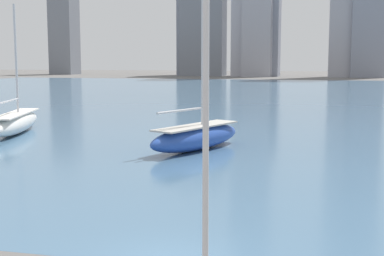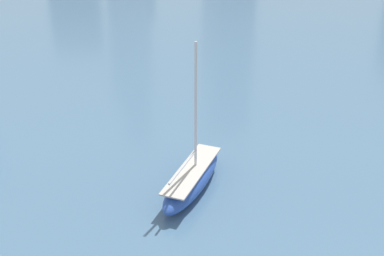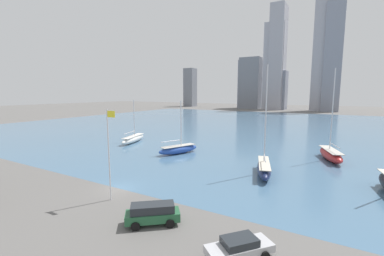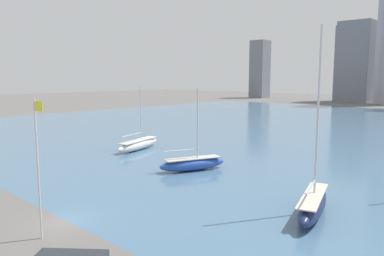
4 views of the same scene
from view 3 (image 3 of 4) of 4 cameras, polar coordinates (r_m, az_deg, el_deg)
ground_plane at (r=34.57m, az=-15.92°, el=-12.81°), size 500.00×500.00×0.00m
harbor_water at (r=96.02m, az=15.50°, el=0.36°), size 180.00×140.00×0.00m
flag_pole at (r=29.79m, az=-17.93°, el=-4.98°), size 1.24×0.14×10.25m
distant_city_skyline at (r=193.81m, az=24.06°, el=11.59°), size 195.64×22.42×72.57m
sailboat_navy at (r=39.79m, az=15.71°, el=-8.47°), size 4.63×10.04×16.03m
sailboat_red at (r=52.47m, az=28.44°, el=-5.16°), size 5.37×9.96×16.29m
sailboat_white at (r=64.14m, az=-12.94°, el=-2.36°), size 4.87×10.85×10.28m
sailboat_blue at (r=51.18m, az=-3.05°, el=-4.73°), size 5.50×8.98×10.49m
parked_sedan_silver at (r=21.09m, az=10.49°, el=-24.53°), size 4.67×5.03×1.48m
parked_suv_green at (r=25.03m, az=-8.73°, el=-18.20°), size 4.95×4.51×1.95m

